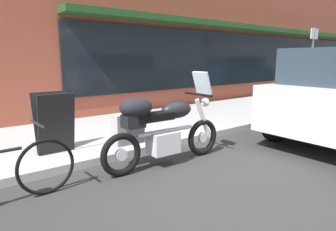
# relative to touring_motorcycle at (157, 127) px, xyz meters

# --- Properties ---
(ground_plane) EXTENTS (80.00, 80.00, 0.00)m
(ground_plane) POSITION_rel_touring_motorcycle_xyz_m (0.47, -0.63, -0.59)
(ground_plane) COLOR #2F2F2F
(storefront_building) EXTENTS (22.72, 0.90, 5.70)m
(storefront_building) POSITION_rel_touring_motorcycle_xyz_m (7.84, 3.77, 2.20)
(storefront_building) COLOR #974532
(storefront_building) RESTS_ON ground_plane
(sidewalk_curb) EXTENTS (30.00, 3.06, 0.12)m
(sidewalk_curb) POSITION_rel_touring_motorcycle_xyz_m (9.47, 2.08, -0.53)
(sidewalk_curb) COLOR #A6A6A6
(sidewalk_curb) RESTS_ON ground_plane
(touring_motorcycle) EXTENTS (2.10, 0.71, 1.38)m
(touring_motorcycle) POSITION_rel_touring_motorcycle_xyz_m (0.00, 0.00, 0.00)
(touring_motorcycle) COLOR black
(touring_motorcycle) RESTS_ON ground_plane
(sandwich_board_sign) EXTENTS (0.55, 0.41, 0.94)m
(sandwich_board_sign) POSITION_rel_touring_motorcycle_xyz_m (-1.09, 1.21, 0.00)
(sandwich_board_sign) COLOR black
(sandwich_board_sign) RESTS_ON sidewalk_curb
(parking_sign_pole) EXTENTS (0.44, 0.07, 2.41)m
(parking_sign_pole) POSITION_rel_touring_motorcycle_xyz_m (7.00, 1.22, 0.96)
(parking_sign_pole) COLOR #59595B
(parking_sign_pole) RESTS_ON sidewalk_curb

